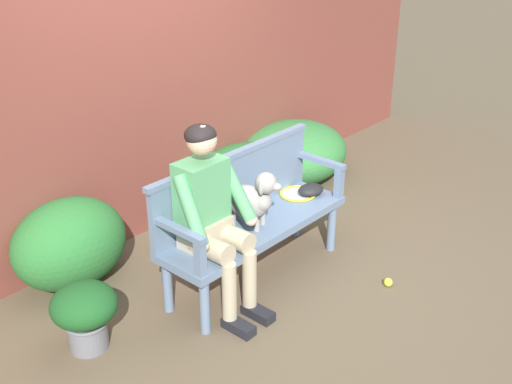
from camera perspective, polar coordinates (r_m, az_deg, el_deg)
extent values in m
plane|color=brown|center=(4.88, 0.00, -7.69)|extent=(40.00, 40.00, 0.00)
cube|color=brown|center=(5.23, -11.32, 10.87)|extent=(8.00, 0.30, 2.78)
ellipsoid|color=#286B2D|center=(4.85, -16.48, -4.46)|extent=(0.88, 0.71, 0.67)
ellipsoid|color=#286B2D|center=(5.88, -1.18, 1.50)|extent=(1.12, 0.82, 0.56)
ellipsoid|color=#337538|center=(6.37, 3.35, 3.61)|extent=(1.19, 1.02, 0.59)
cube|color=slate|center=(4.65, 0.00, -3.11)|extent=(1.60, 0.49, 0.06)
cylinder|color=slate|center=(4.23, -4.65, -10.24)|extent=(0.07, 0.07, 0.41)
cylinder|color=slate|center=(5.17, 6.83, -3.18)|extent=(0.07, 0.07, 0.41)
cylinder|color=slate|center=(4.46, -8.00, -8.34)|extent=(0.07, 0.07, 0.41)
cylinder|color=slate|center=(5.36, 3.62, -1.93)|extent=(0.07, 0.07, 0.41)
cube|color=slate|center=(4.66, -1.97, 0.53)|extent=(1.60, 0.05, 0.46)
cube|color=slate|center=(4.56, -2.02, 3.38)|extent=(1.64, 0.06, 0.04)
cube|color=slate|center=(3.98, -5.06, -6.08)|extent=(0.06, 0.06, 0.24)
cube|color=slate|center=(4.04, -7.15, -3.36)|extent=(0.06, 0.49, 0.04)
cube|color=slate|center=(5.01, 7.51, 0.80)|extent=(0.06, 0.06, 0.24)
cube|color=slate|center=(5.06, 5.70, 2.89)|extent=(0.06, 0.49, 0.04)
cube|color=black|center=(4.33, -1.59, -12.05)|extent=(0.10, 0.24, 0.07)
cylinder|color=tan|center=(4.23, -2.43, -8.95)|extent=(0.10, 0.10, 0.42)
cylinder|color=tan|center=(4.18, -4.07, -5.05)|extent=(0.15, 0.31, 0.15)
cube|color=black|center=(4.45, 0.20, -10.88)|extent=(0.10, 0.24, 0.07)
cylinder|color=tan|center=(4.35, -0.60, -7.84)|extent=(0.10, 0.10, 0.42)
cylinder|color=tan|center=(4.30, -2.17, -4.04)|extent=(0.15, 0.31, 0.15)
cube|color=tan|center=(4.32, -4.61, -3.61)|extent=(0.32, 0.24, 0.20)
cube|color=#519960|center=(4.22, -4.92, -0.44)|extent=(0.34, 0.22, 0.52)
cylinder|color=#519960|center=(4.00, -5.92, -1.65)|extent=(0.14, 0.33, 0.45)
sphere|color=#DBB28E|center=(4.01, -4.86, -4.80)|extent=(0.09, 0.09, 0.09)
cylinder|color=#519960|center=(4.27, -1.81, 0.28)|extent=(0.14, 0.33, 0.45)
sphere|color=#DBB28E|center=(4.30, -0.45, -2.49)|extent=(0.09, 0.09, 0.09)
sphere|color=#DBB28E|center=(4.04, -4.94, 4.71)|extent=(0.20, 0.20, 0.20)
ellipsoid|color=black|center=(4.04, -5.05, 5.14)|extent=(0.21, 0.21, 0.14)
cylinder|color=gray|center=(4.51, 0.06, -3.05)|extent=(0.05, 0.05, 0.08)
cylinder|color=gray|center=(4.60, 0.60, -2.42)|extent=(0.05, 0.05, 0.08)
cylinder|color=gray|center=(4.58, -2.10, -2.62)|extent=(0.05, 0.05, 0.08)
cylinder|color=gray|center=(4.67, -1.53, -2.01)|extent=(0.05, 0.05, 0.08)
ellipsoid|color=gray|center=(4.52, -0.76, -0.88)|extent=(0.30, 0.36, 0.25)
sphere|color=gray|center=(4.47, 0.52, -0.88)|extent=(0.15, 0.15, 0.15)
sphere|color=gray|center=(4.40, 0.91, 0.81)|extent=(0.16, 0.16, 0.16)
ellipsoid|color=gray|center=(4.38, 1.76, 0.48)|extent=(0.09, 0.11, 0.06)
ellipsoid|color=gray|center=(4.35, 0.46, 0.37)|extent=(0.06, 0.05, 0.11)
ellipsoid|color=gray|center=(4.46, 1.09, 1.04)|extent=(0.06, 0.05, 0.11)
sphere|color=gray|center=(4.55, -2.47, 0.00)|extent=(0.07, 0.07, 0.07)
torus|color=yellow|center=(5.06, 3.78, -0.16)|extent=(0.31, 0.31, 0.02)
cylinder|color=silver|center=(5.06, 3.77, -0.23)|extent=(0.25, 0.25, 0.00)
cube|color=yellow|center=(5.16, 2.42, 0.45)|extent=(0.04, 0.07, 0.02)
cylinder|color=black|center=(5.24, 1.31, 0.91)|extent=(0.04, 0.22, 0.03)
ellipsoid|color=black|center=(5.05, 4.97, 0.19)|extent=(0.26, 0.22, 0.09)
sphere|color=#CCDB33|center=(4.86, 11.85, -7.98)|extent=(0.07, 0.07, 0.07)
cylinder|color=slate|center=(4.30, -14.93, -12.32)|extent=(0.25, 0.25, 0.19)
torus|color=slate|center=(4.25, -15.08, -11.30)|extent=(0.28, 0.28, 0.02)
ellipsoid|color=#194C1E|center=(4.17, -15.29, -9.81)|extent=(0.43, 0.43, 0.27)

